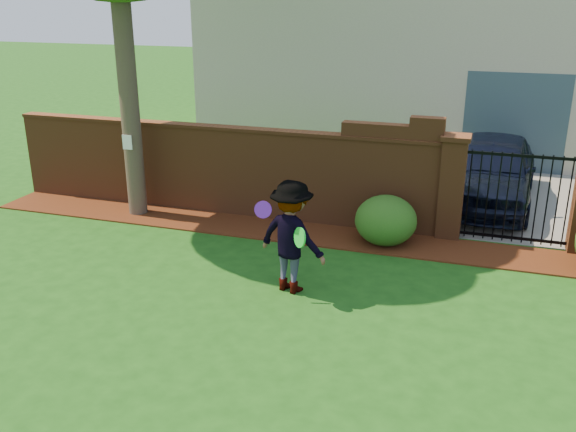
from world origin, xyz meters
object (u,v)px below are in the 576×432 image
(man, at_px, (290,237))
(frisbee_green, at_px, (300,237))
(frisbee_purple, at_px, (263,210))
(car, at_px, (490,173))

(man, relative_size, frisbee_green, 5.82)
(man, relative_size, frisbee_purple, 6.87)
(car, xyz_separation_m, frisbee_green, (-2.48, -5.21, 0.26))
(man, height_order, frisbee_purple, man)
(man, distance_m, frisbee_purple, 0.62)
(car, xyz_separation_m, frisbee_purple, (-3.03, -5.17, 0.60))
(man, height_order, frisbee_green, man)
(car, distance_m, man, 5.63)
(frisbee_purple, bearing_deg, frisbee_green, -3.66)
(car, height_order, man, man)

